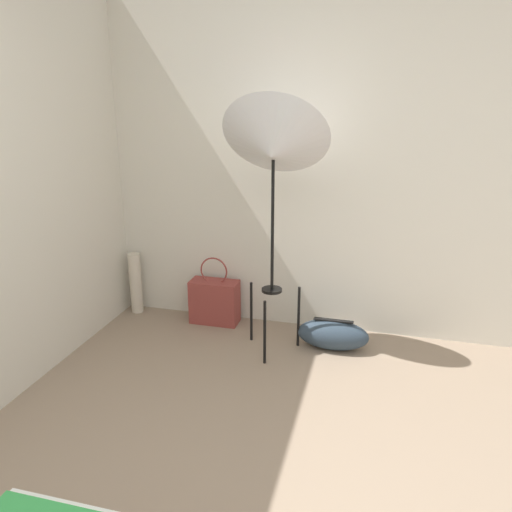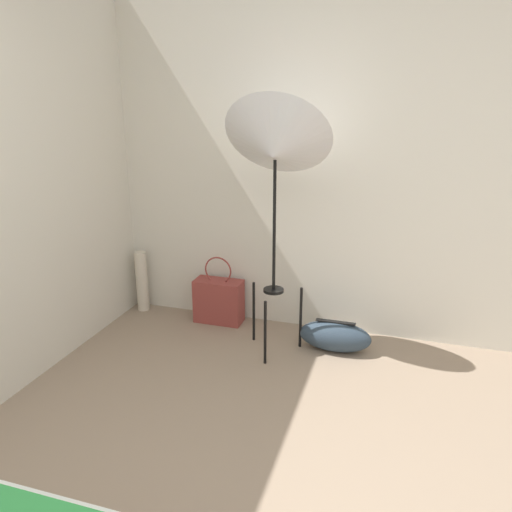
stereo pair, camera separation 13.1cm
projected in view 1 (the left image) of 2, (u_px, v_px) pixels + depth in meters
The scene contains 5 objects.
wall_back at pixel (335, 161), 3.58m from camera, with size 8.00×0.05×2.60m.
photo_umbrella at pixel (273, 148), 3.17m from camera, with size 0.71×0.61×1.78m.
tote_bag at pixel (215, 301), 3.99m from camera, with size 0.38×0.18×0.55m.
duffel_bag at pixel (333, 335), 3.59m from camera, with size 0.51×0.22×0.23m.
paper_roll at pixel (136, 283), 4.17m from camera, with size 0.10×0.10×0.51m.
Camera 1 is at (0.36, -1.13, 1.75)m, focal length 35.00 mm.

